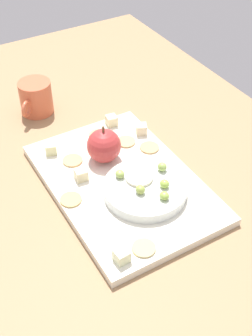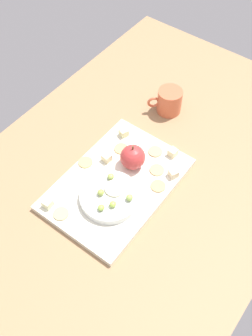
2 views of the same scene
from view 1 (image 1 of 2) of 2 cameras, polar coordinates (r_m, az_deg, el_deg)
The scene contains 23 objects.
table at distance 92.47cm, azimuth 0.19°, elevation -2.23°, with size 140.99×84.26×3.37cm, color #997650.
platter at distance 89.32cm, azimuth -0.43°, elevation -1.90°, with size 39.35×26.60×1.73cm, color white.
serving_dish at distance 85.20cm, azimuth 2.16°, elevation -2.80°, with size 15.85×15.85×2.10cm, color silver.
apple_whole at distance 91.33cm, azimuth -2.80°, elevation 2.83°, with size 7.02×7.02×7.02cm, color #BA3534.
apple_stem at distance 88.82cm, azimuth -2.89°, elevation 4.90°, with size 0.50×0.50×1.20cm, color brown.
cheese_cube_0 at distance 102.26cm, azimuth -1.84°, elevation 6.00°, with size 2.29×2.29×2.29cm, color beige.
cheese_cube_1 at distance 88.58cm, azimuth -5.69°, elevation -0.83°, with size 2.29×2.29×2.29cm, color beige.
cheese_cube_2 at distance 74.82cm, azimuth -0.54°, elevation -11.03°, with size 2.29×2.29×2.29cm, color beige.
cheese_cube_3 at distance 99.67cm, azimuth 1.95°, elevation 4.93°, with size 2.29×2.29×2.29cm, color beige.
cheese_cube_4 at distance 95.56cm, azimuth -9.45°, elevation 2.44°, with size 2.29×2.29×2.29cm, color beige.
cracker_0 at distance 99.67cm, azimuth -3.58°, elevation 4.18°, with size 4.06×4.06×0.40cm, color tan.
cracker_1 at distance 85.18cm, azimuth -6.97°, elevation -3.98°, with size 4.06×4.06×0.40cm, color tan.
cracker_2 at distance 96.12cm, azimuth 2.98°, elevation 2.58°, with size 4.06×4.06×0.40cm, color tan.
cracker_3 at distance 77.06cm, azimuth 2.26°, elevation -10.06°, with size 4.06×4.06×0.40cm, color tan.
cracker_4 at distance 97.59cm, azimuth -0.00°, elevation 3.34°, with size 4.06×4.06×0.40cm, color tan.
cracker_5 at distance 93.40cm, azimuth -6.76°, elevation 0.94°, with size 4.06×4.06×0.40cm, color tan.
grape_0 at distance 87.34cm, azimuth 4.59°, elevation 0.15°, with size 1.89×1.70×1.78cm, color #9AB957.
grape_1 at distance 85.70cm, azimuth -0.78°, elevation -0.77°, with size 1.89×1.70×1.55cm, color #A0B857.
grape_2 at distance 81.79cm, azimuth 4.85°, elevation -3.51°, with size 1.89×1.70×1.52cm, color #93B74A.
grape_3 at distance 83.98cm, azimuth 4.88°, elevation -2.00°, with size 1.89×1.70×1.60cm, color #9DBF4A.
grape_4 at distance 82.56cm, azimuth 1.82°, elevation -2.74°, with size 1.89×1.70×1.69cm, color #9BAE4B.
apple_slice_0 at distance 85.99cm, azimuth 1.94°, elevation -1.05°, with size 5.30×5.30×0.60cm, color beige.
cup at distance 110.11cm, azimuth -11.31°, elevation 8.70°, with size 8.94×9.25×7.94cm.
Camera 1 is at (57.53, -33.90, 65.65)cm, focal length 48.34 mm.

